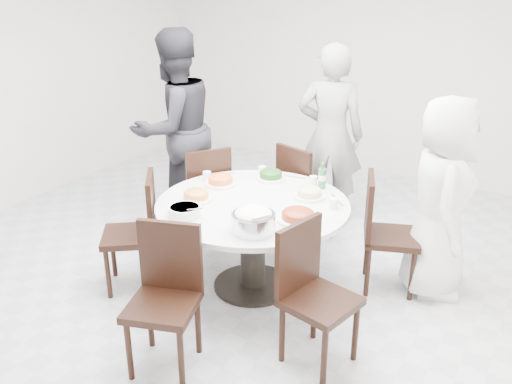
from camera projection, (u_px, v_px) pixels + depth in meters
The scene contains 23 objects.
floor at pixel (249, 270), 4.70m from camera, with size 6.00×6.00×0.01m, color #B6B7BB.
wall_back at pixel (377, 62), 6.57m from camera, with size 6.00×0.01×2.80m, color silver.
wall_left at pixel (2, 77), 5.60m from camera, with size 0.01×6.00×2.80m, color silver.
dining_table at pixel (253, 246), 4.32m from camera, with size 1.50×1.50×0.75m, color silver.
chair_ne at pixel (391, 234), 4.28m from camera, with size 0.42×0.42×0.95m, color black.
chair_n at pixel (307, 192), 5.11m from camera, with size 0.42×0.42×0.95m, color black.
chair_nw at pixel (203, 193), 5.09m from camera, with size 0.42×0.42×0.95m, color black.
chair_sw at pixel (129, 233), 4.30m from camera, with size 0.42×0.42×0.95m, color black.
chair_s at pixel (162, 303), 3.39m from camera, with size 0.42×0.42×0.95m, color black.
chair_se at pixel (321, 299), 3.43m from camera, with size 0.42×0.42×0.95m, color black.
diner_right at pixel (441, 199), 4.13m from camera, with size 0.78×0.51×1.59m, color silver.
diner_middle at pixel (330, 136), 5.35m from camera, with size 0.66×0.43×1.81m, color black.
diner_left at pixel (175, 129), 5.34m from camera, with size 0.94×0.73×1.93m, color black.
dish_greens at pixel (271, 176), 4.63m from camera, with size 0.25×0.25×0.06m, color white.
dish_pale at pixel (309, 194), 4.25m from camera, with size 0.24×0.24×0.07m, color white.
dish_orange at pixel (220, 181), 4.51m from camera, with size 0.26×0.26×0.07m, color white.
dish_redbrown at pixel (298, 217), 3.85m from camera, with size 0.30×0.30×0.07m, color white.
dish_tofu at pixel (196, 197), 4.20m from camera, with size 0.25×0.25×0.06m, color white.
rice_bowl at pixel (253, 223), 3.69m from camera, with size 0.30×0.30×0.13m, color silver.
soup_bowl at pixel (185, 211), 3.93m from camera, with size 0.24×0.24×0.07m, color white.
beverage_bottle at pixel (322, 176), 4.41m from camera, with size 0.06×0.06×0.22m, color #2A6A35.
tea_cups at pixel (291, 176), 4.61m from camera, with size 0.07×0.07×0.08m, color white.
chopsticks at pixel (295, 177), 4.69m from camera, with size 0.24×0.04×0.01m, color tan, non-canonical shape.
Camera 1 is at (2.15, -3.50, 2.39)m, focal length 38.00 mm.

